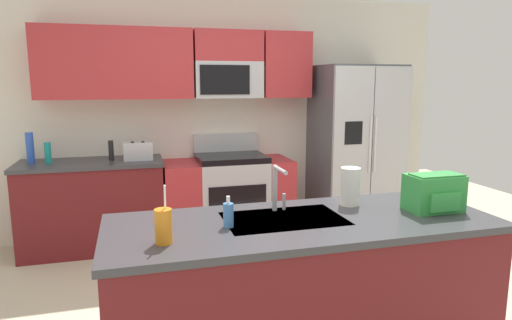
# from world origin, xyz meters

# --- Properties ---
(ground_plane) EXTENTS (9.00, 9.00, 0.00)m
(ground_plane) POSITION_xyz_m (0.00, 0.00, 0.00)
(ground_plane) COLOR beige
(ground_plane) RESTS_ON ground
(kitchen_wall_unit) EXTENTS (5.20, 0.43, 2.60)m
(kitchen_wall_unit) POSITION_xyz_m (-0.14, 2.08, 1.47)
(kitchen_wall_unit) COLOR silver
(kitchen_wall_unit) RESTS_ON ground
(back_counter) EXTENTS (1.38, 0.63, 0.90)m
(back_counter) POSITION_xyz_m (-1.37, 1.80, 0.45)
(back_counter) COLOR maroon
(back_counter) RESTS_ON ground
(range_oven) EXTENTS (1.36, 0.61, 1.10)m
(range_oven) POSITION_xyz_m (0.01, 1.80, 0.44)
(range_oven) COLOR #B7BABF
(range_oven) RESTS_ON ground
(refrigerator) EXTENTS (0.90, 0.76, 1.85)m
(refrigerator) POSITION_xyz_m (1.47, 1.73, 0.93)
(refrigerator) COLOR #4C4F54
(refrigerator) RESTS_ON ground
(island_counter) EXTENTS (2.21, 0.84, 0.90)m
(island_counter) POSITION_xyz_m (-0.06, -0.54, 0.45)
(island_counter) COLOR maroon
(island_counter) RESTS_ON ground
(toaster) EXTENTS (0.28, 0.16, 0.18)m
(toaster) POSITION_xyz_m (-0.92, 1.75, 0.99)
(toaster) COLOR #B7BABF
(toaster) RESTS_ON back_counter
(pepper_mill) EXTENTS (0.05, 0.05, 0.20)m
(pepper_mill) POSITION_xyz_m (-1.17, 1.80, 1.00)
(pepper_mill) COLOR black
(pepper_mill) RESTS_ON back_counter
(bottle_teal) EXTENTS (0.06, 0.06, 0.20)m
(bottle_teal) POSITION_xyz_m (-1.75, 1.79, 1.00)
(bottle_teal) COLOR teal
(bottle_teal) RESTS_ON back_counter
(bottle_blue) EXTENTS (0.07, 0.07, 0.30)m
(bottle_blue) POSITION_xyz_m (-1.91, 1.84, 1.05)
(bottle_blue) COLOR blue
(bottle_blue) RESTS_ON back_counter
(sink_faucet) EXTENTS (0.09, 0.21, 0.28)m
(sink_faucet) POSITION_xyz_m (-0.15, -0.34, 1.07)
(sink_faucet) COLOR #B7BABF
(sink_faucet) RESTS_ON island_counter
(drink_cup_orange) EXTENTS (0.08, 0.08, 0.29)m
(drink_cup_orange) POSITION_xyz_m (-0.85, -0.71, 0.99)
(drink_cup_orange) COLOR orange
(drink_cup_orange) RESTS_ON island_counter
(soap_dispenser) EXTENTS (0.06, 0.06, 0.17)m
(soap_dispenser) POSITION_xyz_m (-0.49, -0.55, 0.97)
(soap_dispenser) COLOR #4C8CD8
(soap_dispenser) RESTS_ON island_counter
(paper_towel_roll) EXTENTS (0.12, 0.12, 0.24)m
(paper_towel_roll) POSITION_xyz_m (0.34, -0.33, 1.02)
(paper_towel_roll) COLOR white
(paper_towel_roll) RESTS_ON island_counter
(backpack) EXTENTS (0.32, 0.22, 0.23)m
(backpack) POSITION_xyz_m (0.77, -0.58, 1.02)
(backpack) COLOR green
(backpack) RESTS_ON island_counter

